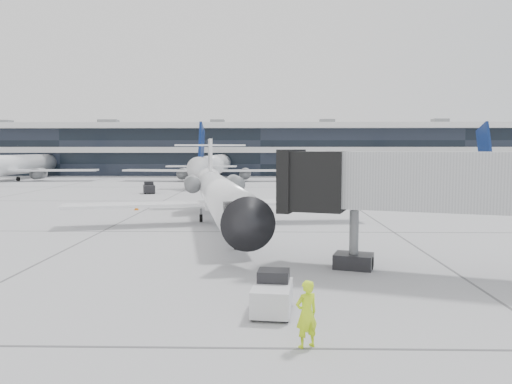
{
  "coord_description": "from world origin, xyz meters",
  "views": [
    {
      "loc": [
        1.33,
        -33.74,
        5.65
      ],
      "look_at": [
        0.57,
        1.69,
        2.6
      ],
      "focal_mm": 35.0,
      "sensor_mm": 36.0,
      "label": 1
    }
  ],
  "objects_px": {
    "regional_jet": "(220,194)",
    "baggage_tug": "(272,295)",
    "jet_bridge": "(508,184)",
    "ramp_worker": "(306,314)"
  },
  "relations": [
    {
      "from": "regional_jet",
      "to": "jet_bridge",
      "type": "relative_size",
      "value": 1.64
    },
    {
      "from": "regional_jet",
      "to": "baggage_tug",
      "type": "relative_size",
      "value": 12.38
    },
    {
      "from": "regional_jet",
      "to": "ramp_worker",
      "type": "xyz_separation_m",
      "value": [
        4.64,
        -23.63,
        -1.29
      ]
    },
    {
      "from": "jet_bridge",
      "to": "ramp_worker",
      "type": "bearing_deg",
      "value": -122.43
    },
    {
      "from": "jet_bridge",
      "to": "ramp_worker",
      "type": "distance_m",
      "value": 12.33
    },
    {
      "from": "jet_bridge",
      "to": "baggage_tug",
      "type": "bearing_deg",
      "value": -137.79
    },
    {
      "from": "regional_jet",
      "to": "baggage_tug",
      "type": "distance_m",
      "value": 20.99
    },
    {
      "from": "jet_bridge",
      "to": "baggage_tug",
      "type": "distance_m",
      "value": 11.64
    },
    {
      "from": "jet_bridge",
      "to": "ramp_worker",
      "type": "height_order",
      "value": "jet_bridge"
    },
    {
      "from": "jet_bridge",
      "to": "baggage_tug",
      "type": "relative_size",
      "value": 7.55
    }
  ]
}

